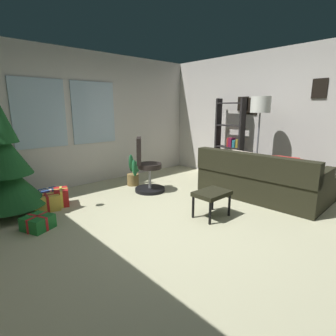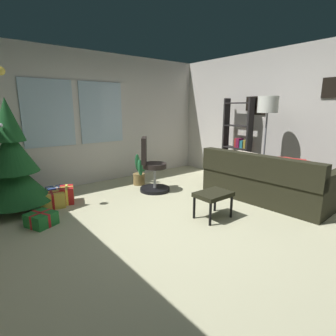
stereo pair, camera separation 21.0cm
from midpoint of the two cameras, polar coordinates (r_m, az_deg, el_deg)
ground_plane at (r=3.70m, az=4.83°, el=-12.55°), size 5.13×5.31×0.10m
wall_back_with_windows at (r=5.61m, az=-14.68°, el=10.21°), size 5.13×0.12×2.61m
wall_right_with_frames at (r=5.49m, az=25.64°, el=9.28°), size 0.12×5.31×2.61m
couch at (r=4.86m, az=23.63°, el=-2.97°), size 1.70×2.09×0.81m
footstool at (r=3.79m, az=11.35°, el=-5.99°), size 0.50×0.37×0.38m
holiday_tree at (r=4.41m, az=-29.34°, el=0.41°), size 0.99×0.99×2.08m
gift_box_red at (r=4.64m, az=-19.82°, el=-5.48°), size 0.30×0.36×0.28m
gift_box_green at (r=3.91m, az=-24.35°, el=-10.06°), size 0.41×0.42×0.19m
gift_box_gold at (r=4.50m, az=-22.55°, el=-6.47°), size 0.39×0.31×0.25m
gift_box_blue at (r=4.91m, az=-21.96°, el=-4.98°), size 0.29×0.19×0.22m
office_chair at (r=4.90m, az=-2.32°, el=-0.47°), size 0.59×0.58×1.01m
bookshelf at (r=5.79m, az=15.69°, el=4.67°), size 0.18×0.64×1.73m
floor_lamp at (r=5.02m, az=21.86°, el=11.16°), size 0.35×0.35×1.73m
potted_plant at (r=5.38m, az=-5.08°, el=-1.06°), size 0.37×0.48×0.63m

